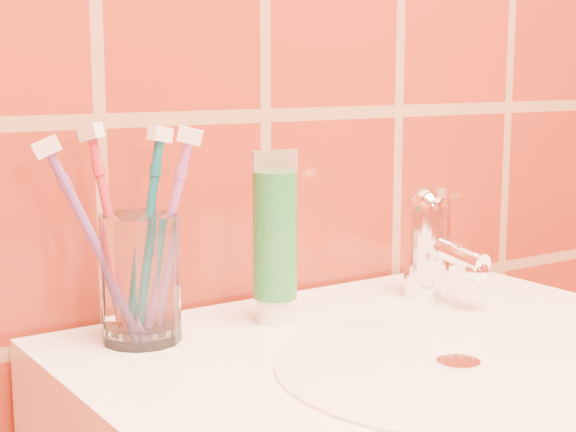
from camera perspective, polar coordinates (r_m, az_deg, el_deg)
glass_tumbler at (r=0.79m, az=-9.52°, el=-4.00°), size 0.07×0.07×0.11m
toothpaste_tube at (r=0.83m, az=-0.84°, el=-1.75°), size 0.05×0.04×0.17m
faucet at (r=0.94m, az=9.18°, el=-1.44°), size 0.05×0.11×0.12m
toothbrush_0 at (r=0.79m, az=-7.88°, el=-1.24°), size 0.11×0.10×0.20m
toothbrush_1 at (r=0.79m, az=-11.25°, el=-1.22°), size 0.08×0.12×0.21m
toothbrush_2 at (r=0.80m, az=-9.06°, el=-1.11°), size 0.09×0.08×0.20m
toothbrush_3 at (r=0.77m, az=-12.31°, el=-1.85°), size 0.15×0.13×0.19m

